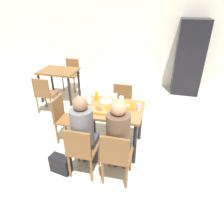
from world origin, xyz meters
TOP-DOWN VIEW (x-y plane):
  - ground_plane at (0.00, 0.00)m, footprint 10.00×10.00m
  - back_wall at (0.00, 3.20)m, footprint 10.00×0.10m
  - main_table at (0.00, 0.00)m, footprint 1.01×0.78m
  - chair_near_left at (-0.25, -0.77)m, footprint 0.40×0.40m
  - chair_near_right at (0.25, -0.77)m, footprint 0.40×0.40m
  - chair_far_side at (0.00, 0.77)m, footprint 0.40×0.40m
  - chair_left_end at (-0.89, 0.00)m, footprint 0.40×0.40m
  - person_in_red at (-0.25, -0.63)m, footprint 0.32×0.42m
  - person_in_brown_jacket at (0.25, -0.63)m, footprint 0.32×0.42m
  - tray_red_near at (-0.18, -0.14)m, footprint 0.37×0.27m
  - tray_red_far at (0.18, 0.12)m, footprint 0.38×0.29m
  - paper_plate_center at (-0.15, 0.21)m, footprint 0.22×0.22m
  - paper_plate_near_edge at (0.15, -0.21)m, footprint 0.22×0.22m
  - pizza_slice_a at (-0.18, -0.13)m, footprint 0.28×0.25m
  - pizza_slice_b at (0.16, 0.13)m, footprint 0.18×0.19m
  - plastic_cup_a at (-0.03, 0.33)m, footprint 0.07×0.07m
  - plastic_cup_b at (0.03, -0.33)m, footprint 0.07×0.07m
  - plastic_cup_c at (-0.40, 0.06)m, footprint 0.07×0.07m
  - plastic_cup_d at (0.10, 0.25)m, footprint 0.07×0.07m
  - soda_can at (0.43, 0.02)m, footprint 0.07×0.07m
  - condiment_bottle at (-0.33, 0.21)m, footprint 0.06×0.06m
  - foil_bundle at (-0.43, -0.02)m, footprint 0.10×0.10m
  - handbag at (-0.60, -0.79)m, footprint 0.34×0.22m
  - drink_fridge at (1.36, 2.85)m, footprint 0.70×0.60m
  - background_table at (-1.76, 1.57)m, footprint 0.90×0.70m
  - background_chair_near at (-1.76, 0.83)m, footprint 0.40×0.40m
  - background_chair_far at (-1.76, 2.30)m, footprint 0.40×0.40m

SIDE VIEW (x-z plane):
  - ground_plane at x=0.00m, z-range -0.02..0.00m
  - handbag at x=-0.60m, z-range 0.00..0.28m
  - chair_near_left at x=-0.25m, z-range 0.07..0.92m
  - chair_near_right at x=0.25m, z-range 0.07..0.92m
  - chair_far_side at x=0.00m, z-range 0.07..0.92m
  - chair_left_end at x=-0.89m, z-range 0.07..0.92m
  - background_chair_near at x=-1.76m, z-range 0.07..0.92m
  - background_chair_far at x=-1.76m, z-range 0.07..0.92m
  - background_table at x=-1.76m, z-range 0.25..1.03m
  - main_table at x=0.00m, z-range 0.27..1.05m
  - person_in_red at x=-0.25m, z-range 0.11..1.37m
  - person_in_brown_jacket at x=0.25m, z-range 0.11..1.37m
  - paper_plate_center at x=-0.15m, z-range 0.78..0.79m
  - paper_plate_near_edge at x=0.15m, z-range 0.78..0.79m
  - tray_red_near at x=-0.18m, z-range 0.78..0.79m
  - tray_red_far at x=0.18m, z-range 0.78..0.79m
  - pizza_slice_b at x=0.16m, z-range 0.79..0.81m
  - pizza_slice_a at x=-0.18m, z-range 0.79..0.81m
  - plastic_cup_a at x=-0.03m, z-range 0.78..0.88m
  - plastic_cup_b at x=0.03m, z-range 0.78..0.88m
  - plastic_cup_c at x=-0.40m, z-range 0.78..0.88m
  - plastic_cup_d at x=0.10m, z-range 0.78..0.88m
  - foil_bundle at x=-0.43m, z-range 0.78..0.88m
  - soda_can at x=0.43m, z-range 0.78..0.90m
  - condiment_bottle at x=-0.33m, z-range 0.78..0.94m
  - drink_fridge at x=1.36m, z-range 0.00..1.90m
  - back_wall at x=0.00m, z-range 0.00..2.80m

